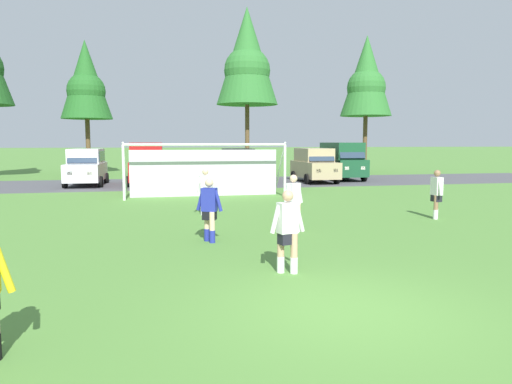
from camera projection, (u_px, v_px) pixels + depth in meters
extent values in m
plane|color=#518438|center=(217.00, 198.00, 21.82)|extent=(400.00, 400.00, 0.00)
cube|color=#4C4C51|center=(199.00, 183.00, 29.90)|extent=(52.00, 8.40, 0.01)
sphere|color=white|center=(210.00, 223.00, 14.51)|extent=(0.22, 0.22, 0.22)
sphere|color=black|center=(210.00, 223.00, 14.51)|extent=(0.08, 0.08, 0.08)
sphere|color=red|center=(212.00, 223.00, 14.53)|extent=(0.07, 0.07, 0.07)
cylinder|color=white|center=(285.00, 171.00, 22.34)|extent=(0.12, 0.12, 2.44)
cylinder|color=white|center=(124.00, 173.00, 20.85)|extent=(0.12, 0.12, 2.44)
cylinder|color=white|center=(207.00, 145.00, 21.47)|extent=(7.32, 0.17, 0.12)
cylinder|color=white|center=(280.00, 167.00, 23.21)|extent=(0.10, 1.94, 2.46)
cylinder|color=white|center=(125.00, 169.00, 21.71)|extent=(0.10, 1.94, 2.46)
cube|color=silver|center=(205.00, 173.00, 22.58)|extent=(6.95, 0.09, 2.20)
cylinder|color=yellow|center=(4.00, 270.00, 5.55)|extent=(0.24, 0.12, 0.55)
cylinder|color=beige|center=(207.00, 226.00, 12.36)|extent=(0.14, 0.14, 0.80)
cylinder|color=beige|center=(212.00, 227.00, 12.14)|extent=(0.14, 0.14, 0.80)
cylinder|color=#232D99|center=(207.00, 235.00, 12.39)|extent=(0.15, 0.15, 0.32)
cylinder|color=#232D99|center=(212.00, 237.00, 12.17)|extent=(0.15, 0.15, 0.32)
cube|color=black|center=(209.00, 214.00, 12.22)|extent=(0.40, 0.34, 0.28)
cube|color=#232D99|center=(209.00, 200.00, 12.18)|extent=(0.45, 0.38, 0.60)
sphere|color=beige|center=(209.00, 183.00, 12.13)|extent=(0.22, 0.22, 0.22)
cylinder|color=#232D99|center=(200.00, 200.00, 12.27)|extent=(0.25, 0.18, 0.55)
cylinder|color=#232D99|center=(218.00, 201.00, 12.09)|extent=(0.25, 0.18, 0.55)
cylinder|color=tan|center=(281.00, 253.00, 9.37)|extent=(0.14, 0.14, 0.80)
cylinder|color=tan|center=(294.00, 253.00, 9.31)|extent=(0.14, 0.14, 0.80)
cylinder|color=white|center=(281.00, 265.00, 9.39)|extent=(0.15, 0.15, 0.32)
cylinder|color=white|center=(294.00, 265.00, 9.33)|extent=(0.15, 0.15, 0.32)
cube|color=black|center=(287.00, 237.00, 9.30)|extent=(0.39, 0.30, 0.28)
cube|color=silver|center=(288.00, 218.00, 9.26)|extent=(0.43, 0.33, 0.60)
sphere|color=tan|center=(288.00, 196.00, 9.22)|extent=(0.22, 0.22, 0.22)
cylinder|color=silver|center=(275.00, 219.00, 9.19)|extent=(0.24, 0.15, 0.55)
cylinder|color=silver|center=(300.00, 218.00, 9.35)|extent=(0.24, 0.15, 0.55)
cylinder|color=beige|center=(209.00, 204.00, 16.67)|extent=(0.14, 0.14, 0.80)
cylinder|color=beige|center=(203.00, 204.00, 16.71)|extent=(0.14, 0.14, 0.80)
cylinder|color=white|center=(209.00, 211.00, 16.70)|extent=(0.15, 0.15, 0.32)
cylinder|color=white|center=(203.00, 211.00, 16.73)|extent=(0.15, 0.15, 0.32)
cube|color=black|center=(206.00, 195.00, 16.66)|extent=(0.35, 0.23, 0.28)
cube|color=silver|center=(205.00, 184.00, 16.62)|extent=(0.39, 0.25, 0.60)
sphere|color=beige|center=(205.00, 172.00, 16.57)|extent=(0.22, 0.22, 0.22)
cylinder|color=silver|center=(213.00, 185.00, 16.64)|extent=(0.23, 0.10, 0.55)
cylinder|color=silver|center=(198.00, 185.00, 16.60)|extent=(0.23, 0.10, 0.55)
cylinder|color=beige|center=(288.00, 218.00, 13.67)|extent=(0.14, 0.14, 0.80)
cylinder|color=beige|center=(298.00, 218.00, 13.68)|extent=(0.14, 0.14, 0.80)
cylinder|color=white|center=(288.00, 226.00, 13.70)|extent=(0.15, 0.15, 0.32)
cylinder|color=white|center=(298.00, 226.00, 13.70)|extent=(0.15, 0.15, 0.32)
cube|color=black|center=(293.00, 207.00, 13.64)|extent=(0.40, 0.37, 0.28)
cube|color=white|center=(293.00, 194.00, 13.60)|extent=(0.45, 0.41, 0.60)
sphere|color=beige|center=(294.00, 179.00, 13.56)|extent=(0.22, 0.22, 0.22)
cylinder|color=white|center=(287.00, 195.00, 13.45)|extent=(0.24, 0.20, 0.55)
cylinder|color=white|center=(300.00, 194.00, 13.76)|extent=(0.24, 0.20, 0.55)
cylinder|color=#936B4C|center=(436.00, 207.00, 15.84)|extent=(0.14, 0.14, 0.80)
cylinder|color=#936B4C|center=(436.00, 206.00, 16.07)|extent=(0.14, 0.14, 0.80)
cylinder|color=white|center=(436.00, 214.00, 15.86)|extent=(0.15, 0.15, 0.32)
cylinder|color=white|center=(436.00, 213.00, 16.09)|extent=(0.15, 0.15, 0.32)
cube|color=black|center=(436.00, 197.00, 15.92)|extent=(0.23, 0.35, 0.28)
cube|color=silver|center=(437.00, 186.00, 15.88)|extent=(0.25, 0.39, 0.60)
sphere|color=#936B4C|center=(437.00, 173.00, 15.83)|extent=(0.22, 0.22, 0.22)
cylinder|color=silver|center=(440.00, 187.00, 15.63)|extent=(0.10, 0.23, 0.55)
cylinder|color=silver|center=(433.00, 186.00, 16.13)|extent=(0.10, 0.23, 0.55)
cube|color=silver|center=(86.00, 172.00, 28.07)|extent=(2.01, 4.64, 1.00)
cube|color=silver|center=(86.00, 156.00, 28.16)|extent=(1.82, 3.04, 0.84)
cube|color=#28384C|center=(82.00, 157.00, 26.78)|extent=(1.62, 0.42, 0.71)
cube|color=#28384C|center=(102.00, 156.00, 28.33)|extent=(0.10, 2.55, 0.59)
cube|color=white|center=(90.00, 173.00, 25.95)|extent=(0.28, 0.09, 0.20)
cube|color=white|center=(70.00, 173.00, 25.75)|extent=(0.28, 0.09, 0.20)
cube|color=#B21414|center=(101.00, 169.00, 30.37)|extent=(0.28, 0.09, 0.20)
cube|color=#B21414|center=(83.00, 169.00, 30.17)|extent=(0.28, 0.09, 0.20)
cylinder|color=black|center=(100.00, 182.00, 26.90)|extent=(0.26, 0.65, 0.64)
cylinder|color=black|center=(65.00, 182.00, 26.55)|extent=(0.26, 0.65, 0.64)
cylinder|color=black|center=(106.00, 178.00, 29.69)|extent=(0.26, 0.65, 0.64)
cylinder|color=black|center=(74.00, 178.00, 29.33)|extent=(0.26, 0.65, 0.64)
cube|color=red|center=(146.00, 170.00, 28.60)|extent=(2.07, 4.84, 1.10)
cube|color=red|center=(145.00, 152.00, 28.68)|extent=(1.89, 4.14, 1.10)
cube|color=#28384C|center=(146.00, 153.00, 26.78)|extent=(1.68, 0.50, 0.91)
cube|color=#28384C|center=(161.00, 152.00, 28.89)|extent=(0.12, 3.49, 0.77)
cube|color=white|center=(156.00, 172.00, 26.44)|extent=(0.28, 0.09, 0.20)
cube|color=white|center=(136.00, 172.00, 26.19)|extent=(0.28, 0.09, 0.20)
cube|color=#B21414|center=(154.00, 167.00, 31.00)|extent=(0.28, 0.09, 0.20)
cube|color=#B21414|center=(137.00, 167.00, 30.75)|extent=(0.28, 0.09, 0.20)
cylinder|color=black|center=(164.00, 181.00, 27.45)|extent=(0.25, 0.65, 0.64)
cylinder|color=black|center=(129.00, 182.00, 26.99)|extent=(0.25, 0.65, 0.64)
cylinder|color=black|center=(162.00, 177.00, 30.32)|extent=(0.25, 0.65, 0.64)
cylinder|color=black|center=(130.00, 178.00, 29.87)|extent=(0.25, 0.65, 0.64)
cube|color=#B2B2BC|center=(197.00, 171.00, 30.70)|extent=(1.90, 4.24, 0.76)
cube|color=#B2B2BC|center=(196.00, 160.00, 30.78)|extent=(1.71, 2.14, 0.64)
cube|color=#28384C|center=(198.00, 161.00, 29.84)|extent=(1.54, 0.35, 0.55)
cube|color=#28384C|center=(209.00, 160.00, 30.97)|extent=(0.08, 1.79, 0.45)
cube|color=white|center=(209.00, 172.00, 28.82)|extent=(0.28, 0.09, 0.20)
cube|color=white|center=(192.00, 172.00, 28.59)|extent=(0.28, 0.09, 0.20)
cube|color=#B21414|center=(200.00, 168.00, 32.81)|extent=(0.28, 0.09, 0.20)
cube|color=#B21414|center=(186.00, 169.00, 32.57)|extent=(0.28, 0.09, 0.20)
cylinder|color=black|center=(213.00, 178.00, 29.70)|extent=(0.26, 0.65, 0.64)
cylinder|color=black|center=(184.00, 179.00, 29.27)|extent=(0.26, 0.65, 0.64)
cylinder|color=black|center=(208.00, 175.00, 32.21)|extent=(0.26, 0.65, 0.64)
cylinder|color=black|center=(181.00, 176.00, 31.79)|extent=(0.26, 0.65, 0.64)
cube|color=black|center=(238.00, 171.00, 29.16)|extent=(2.23, 4.72, 1.00)
cube|color=black|center=(238.00, 155.00, 29.26)|extent=(1.96, 3.12, 0.84)
cube|color=#28384C|center=(240.00, 156.00, 27.87)|extent=(1.64, 0.49, 0.71)
cube|color=#28384C|center=(252.00, 155.00, 29.39)|extent=(0.22, 2.55, 0.59)
cube|color=white|center=(251.00, 172.00, 27.01)|extent=(0.29, 0.10, 0.20)
cube|color=white|center=(233.00, 172.00, 26.86)|extent=(0.29, 0.10, 0.20)
cube|color=#B21414|center=(242.00, 168.00, 31.46)|extent=(0.29, 0.10, 0.20)
cube|color=#B21414|center=(227.00, 168.00, 31.31)|extent=(0.29, 0.10, 0.20)
cylinder|color=black|center=(257.00, 180.00, 27.94)|extent=(0.29, 0.66, 0.64)
cylinder|color=black|center=(224.00, 181.00, 27.68)|extent=(0.29, 0.66, 0.64)
cylinder|color=black|center=(250.00, 177.00, 30.75)|extent=(0.29, 0.66, 0.64)
cylinder|color=black|center=(221.00, 177.00, 30.49)|extent=(0.29, 0.66, 0.64)
cube|color=tan|center=(315.00, 169.00, 30.39)|extent=(1.92, 4.61, 1.00)
cube|color=tan|center=(314.00, 155.00, 30.49)|extent=(1.76, 3.01, 0.84)
cube|color=#28384C|center=(321.00, 156.00, 29.11)|extent=(1.62, 0.38, 0.71)
cube|color=#28384C|center=(327.00, 155.00, 30.67)|extent=(0.05, 2.55, 0.59)
cube|color=white|center=(335.00, 171.00, 28.29)|extent=(0.28, 0.08, 0.20)
cube|color=white|center=(319.00, 171.00, 28.08)|extent=(0.28, 0.08, 0.20)
cube|color=#B21414|center=(311.00, 167.00, 32.69)|extent=(0.28, 0.08, 0.20)
cube|color=#B21414|center=(296.00, 167.00, 32.47)|extent=(0.28, 0.08, 0.20)
cylinder|color=black|center=(337.00, 179.00, 29.25)|extent=(0.24, 0.64, 0.64)
cylinder|color=black|center=(307.00, 179.00, 28.86)|extent=(0.24, 0.64, 0.64)
cylinder|color=black|center=(321.00, 175.00, 32.03)|extent=(0.24, 0.64, 0.64)
cylinder|color=black|center=(294.00, 176.00, 31.63)|extent=(0.24, 0.64, 0.64)
cube|color=#194C2D|center=(342.00, 167.00, 32.34)|extent=(2.18, 4.89, 1.10)
cube|color=#194C2D|center=(341.00, 151.00, 32.42)|extent=(2.00, 4.18, 1.10)
cube|color=#28384C|center=(352.00, 152.00, 30.49)|extent=(1.69, 0.54, 0.91)
cube|color=#28384C|center=(354.00, 151.00, 32.57)|extent=(0.20, 3.48, 0.77)
cube|color=white|center=(363.00, 168.00, 30.11)|extent=(0.28, 0.09, 0.20)
cube|color=white|center=(347.00, 168.00, 29.93)|extent=(0.28, 0.09, 0.20)
cube|color=#B21414|center=(338.00, 165.00, 34.74)|extent=(0.28, 0.09, 0.20)
cube|color=#B21414|center=(324.00, 165.00, 34.56)|extent=(0.28, 0.09, 0.20)
cylinder|color=black|center=(364.00, 176.00, 31.10)|extent=(0.27, 0.65, 0.64)
cylinder|color=black|center=(335.00, 177.00, 30.78)|extent=(0.27, 0.65, 0.64)
cylinder|color=black|center=(348.00, 173.00, 34.02)|extent=(0.27, 0.65, 0.64)
cylinder|color=black|center=(321.00, 174.00, 33.70)|extent=(0.27, 0.65, 0.64)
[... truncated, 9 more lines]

